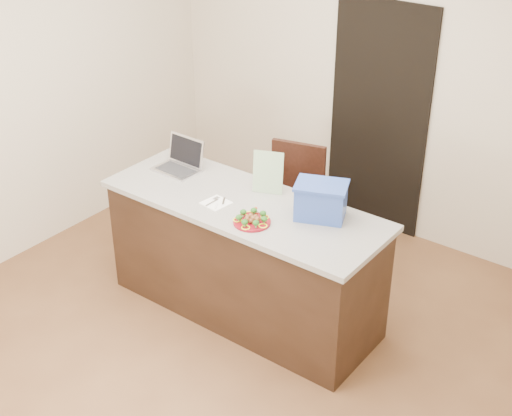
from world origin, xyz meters
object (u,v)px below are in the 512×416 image
Objects in this scene: plate at (252,222)px; laptop at (181,161)px; napkin at (216,203)px; island at (244,258)px; yogurt_bottle at (256,212)px; chair at (290,197)px; blue_box at (321,200)px.

plate is 0.98m from laptop.
napkin is at bearing -23.87° from laptop.
island is 8.32× the size of plate.
napkin is at bearing 169.73° from plate.
chair reaches higher than yogurt_bottle.
laptop is at bearing 164.99° from yogurt_bottle.
island is 0.88m from laptop.
blue_box is at bearing -57.57° from chair.
island is 0.80m from blue_box.
blue_box is (0.35, 0.25, 0.10)m from yogurt_bottle.
island is at bearing 138.84° from plate.
blue_box is (0.31, 0.34, 0.11)m from plate.
chair is (-0.68, 0.65, -0.47)m from blue_box.
chair is at bearing 110.40° from yogurt_bottle.
laptop reaches higher than plate.
yogurt_bottle reaches higher than plate.
napkin is (-0.36, 0.07, -0.01)m from plate.
blue_box is at bearing 47.56° from plate.
blue_box is at bearing 1.76° from laptop.
plate is 0.61× the size of blue_box.
laptop is (-0.56, 0.26, 0.06)m from napkin.
laptop is (-0.70, 0.14, 0.52)m from island.
chair is (-0.01, 0.92, -0.35)m from napkin.
yogurt_bottle reaches higher than island.
plate is at bearing -10.27° from napkin.
yogurt_bottle is 0.15× the size of blue_box.
island is 0.55m from plate.
laptop is at bearing 168.97° from island.
chair is (-0.15, 0.79, 0.11)m from island.
island is at bearing 172.89° from blue_box.
chair is (-0.37, 0.98, -0.36)m from plate.
plate is at bearing -154.98° from blue_box.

